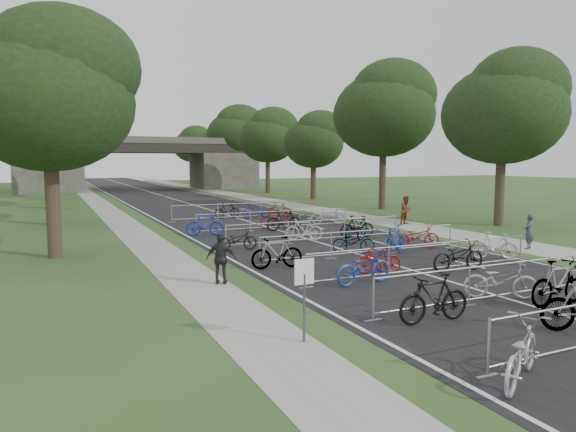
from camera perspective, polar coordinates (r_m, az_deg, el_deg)
name	(u,v)px	position (r m, az deg, el deg)	size (l,w,h in m)	color
road	(166,197)	(57.85, -13.43, 2.10)	(11.00, 140.00, 0.01)	black
sidewalk_right	(235,195)	(59.97, -5.92, 2.37)	(3.00, 140.00, 0.01)	gray
sidewalk_left	(93,199)	(56.82, -20.85, 1.79)	(2.00, 140.00, 0.01)	gray
lane_markings	(166,197)	(57.85, -13.43, 2.09)	(0.12, 140.00, 0.00)	silver
overpass_bridge	(142,164)	(72.48, -15.92, 5.60)	(31.00, 8.00, 7.05)	#3F3D38
park_sign	(304,285)	(11.01, 1.81, -7.63)	(0.45, 0.06, 1.83)	#4C4C51
tree_left_0	(51,94)	(22.61, -24.87, 12.17)	(6.72, 6.72, 10.25)	#33261C
tree_right_0	(506,110)	(33.56, 23.02, 10.83)	(7.17, 7.17, 10.93)	#33261C
tree_left_1	(49,104)	(34.63, -25.05, 11.21)	(7.56, 7.56, 11.53)	#33261C
tree_right_1	(385,111)	(42.62, 10.77, 11.41)	(8.18, 8.18, 12.47)	#33261C
tree_left_2	(48,109)	(46.65, -25.14, 10.74)	(8.40, 8.40, 12.81)	#33261C
tree_right_2	(315,141)	(52.68, 2.99, 8.34)	(6.16, 6.16, 9.39)	#33261C
tree_left_3	(48,136)	(58.52, -25.08, 8.09)	(6.72, 6.72, 10.25)	#33261C
tree_right_3	(269,136)	(63.56, -2.16, 8.84)	(7.17, 7.17, 10.93)	#33261C
tree_left_4	(48,133)	(70.54, -25.13, 8.31)	(7.56, 7.56, 11.53)	#33261C
tree_right_4	(236,133)	(74.79, -5.80, 9.15)	(8.18, 8.18, 12.47)	#33261C
tree_left_5	(47,132)	(82.57, -25.17, 8.47)	(8.40, 8.40, 12.81)	#33261C
tree_right_5	(212,149)	(86.12, -8.45, 7.41)	(6.16, 6.16, 9.39)	#33261C
tree_left_6	(48,145)	(94.50, -25.13, 7.11)	(6.72, 6.72, 10.25)	#33261C
tree_right_6	(193,145)	(97.70, -10.50, 7.79)	(7.17, 7.17, 10.93)	#33261C
barrier_row_1	(510,281)	(15.79, 23.47, -6.60)	(9.70, 0.08, 1.10)	#A7A9AF
barrier_row_2	(425,259)	(18.31, 14.99, -4.60)	(9.70, 0.08, 1.10)	#A7A9AF
barrier_row_3	(364,243)	(21.31, 8.40, -2.97)	(9.70, 0.08, 1.10)	#A7A9AF
barrier_row_4	(317,231)	(24.71, 3.28, -1.67)	(9.70, 0.08, 1.10)	#A7A9AF
barrier_row_5	(276,220)	(29.17, -1.39, -0.46)	(9.70, 0.08, 1.10)	#A7A9AF
barrier_row_6	(240,211)	(34.72, -5.37, 0.56)	(9.70, 0.08, 1.10)	#A7A9AF
bike_0	(521,353)	(10.11, 24.44, -13.69)	(0.73, 2.09, 1.10)	#A5A5AD
bike_4	(434,299)	(12.95, 15.92, -8.83)	(0.56, 1.98, 1.19)	black
bike_5	(500,281)	(15.75, 22.54, -6.65)	(0.70, 2.02, 1.06)	#A7A8AF
bike_6	(559,283)	(15.65, 27.91, -6.60)	(0.59, 2.10, 1.26)	#A7A9AF
bike_8	(364,267)	(16.43, 8.40, -5.66)	(0.73, 2.09, 1.10)	#1B3D95
bike_9	(379,260)	(18.09, 10.05, -4.79)	(0.46, 1.64, 0.99)	maroon
bike_10	(458,256)	(19.13, 18.39, -4.24)	(0.73, 2.09, 1.10)	black
bike_11	(494,246)	(21.87, 21.96, -3.10)	(0.52, 1.84, 1.11)	#ACACB4
bike_12	(277,253)	(18.57, -1.23, -4.13)	(0.55, 1.94, 1.16)	#A7A9AF
bike_13	(354,242)	(22.01, 7.30, -2.89)	(0.61, 1.75, 0.92)	#A7A9AF
bike_14	(394,240)	(21.75, 11.74, -2.65)	(0.58, 2.06, 1.24)	navy
bike_15	(417,237)	(23.53, 14.10, -2.23)	(0.72, 2.08, 1.09)	maroon
bike_16	(237,240)	(22.43, -5.68, -2.67)	(0.62, 1.79, 0.94)	black
bike_17	(304,229)	(25.08, 1.77, -1.51)	(0.53, 1.86, 1.12)	#A9A8B0
bike_18	(354,232)	(25.06, 7.37, -1.76)	(0.63, 1.81, 0.95)	#A7A9AF
bike_19	(357,227)	(26.36, 7.67, -1.18)	(0.53, 1.88, 1.13)	black
bike_20	(205,224)	(27.12, -9.19, -0.94)	(0.56, 1.97, 1.19)	navy
bike_21	(276,220)	(29.56, -1.38, -0.50)	(0.64, 1.83, 0.96)	maroon
bike_22	(284,220)	(28.60, -0.45, -0.48)	(0.56, 2.00, 1.20)	black
bike_23	(328,216)	(31.68, 4.44, 0.04)	(0.72, 2.07, 1.09)	gray
bike_25	(227,210)	(35.22, -6.79, 0.61)	(0.50, 1.79, 1.07)	black
bike_26	(256,211)	(35.02, -3.53, 0.55)	(0.66, 1.89, 0.99)	navy
bike_27	(279,210)	(35.90, -1.05, 0.71)	(0.47, 1.68, 1.01)	maroon
pedestrian_a	(529,232)	(25.06, 25.18, -1.59)	(0.57, 0.37, 1.55)	#2C3043
pedestrian_b	(406,210)	(32.32, 13.00, 0.62)	(0.85, 0.67, 1.76)	brown
pedestrian_c	(221,259)	(16.37, -7.44, -4.77)	(0.95, 0.39, 1.62)	black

